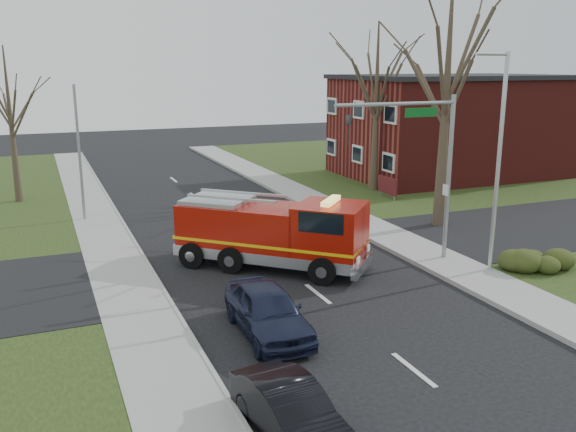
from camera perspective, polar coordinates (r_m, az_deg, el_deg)
name	(u,v)px	position (r m, az deg, el deg)	size (l,w,h in m)	color
ground	(318,294)	(21.86, 2.81, -7.31)	(120.00, 120.00, 0.00)	black
sidewalk_right	(460,270)	(24.97, 15.84, -4.91)	(2.40, 80.00, 0.15)	gray
sidewalk_left	(141,319)	(20.16, -13.57, -9.37)	(2.40, 80.00, 0.15)	gray
brick_building	(450,126)	(45.97, 14.94, 8.17)	(15.40, 10.40, 7.25)	maroon
health_center_sign	(388,186)	(37.08, 9.30, 2.82)	(0.12, 2.00, 1.40)	#541318
hedge_corner	(536,257)	(25.92, 22.16, -3.56)	(2.80, 2.00, 0.90)	#2C3613
bare_tree_near	(447,76)	(30.47, 14.69, 12.56)	(6.00, 6.00, 12.00)	#362B20
bare_tree_far	(377,89)	(38.83, 8.30, 11.70)	(5.25, 5.25, 10.50)	#362B20
bare_tree_left	(9,108)	(38.48, -24.62, 9.20)	(4.50, 4.50, 9.00)	#362B20
traffic_signal_mast	(423,150)	(24.52, 12.56, 6.09)	(5.29, 0.18, 6.80)	gray
streetlight_pole	(498,158)	(24.17, 19.03, 5.18)	(1.48, 0.16, 8.40)	#B7BABF
utility_pole_far	(79,155)	(32.75, -18.93, 5.45)	(0.14, 0.14, 7.00)	gray
fire_engine	(274,235)	(24.24, -1.35, -1.75)	(7.18, 6.94, 3.01)	#961006
parked_car_maroon	(268,310)	(18.52, -1.92, -8.82)	(1.78, 4.44, 1.51)	#181D35
parked_car_gray	(291,411)	(13.87, 0.25, -17.82)	(1.31, 3.77, 1.24)	black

